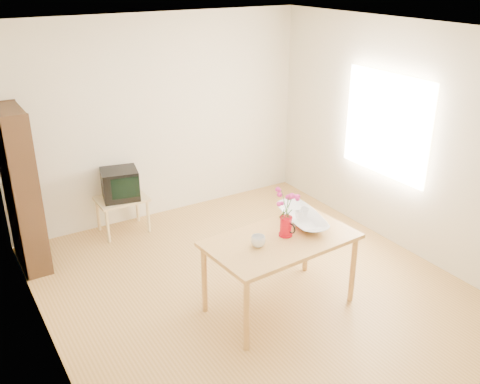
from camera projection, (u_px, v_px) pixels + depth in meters
room at (259, 173)px, 5.06m from camera, size 4.50×4.50×4.50m
table at (281, 246)px, 5.05m from camera, size 1.47×0.90×0.75m
tv_stand at (122, 203)px, 6.62m from camera, size 0.60×0.45×0.46m
bookshelf at (23, 195)px, 5.72m from camera, size 0.28×0.70×1.80m
pitcher at (286, 227)px, 5.04m from camera, size 0.13×0.21×0.20m
flowers at (287, 202)px, 4.94m from camera, size 0.22×0.22×0.32m
mug at (258, 241)px, 4.86m from camera, size 0.14×0.14×0.11m
bowl at (303, 200)px, 5.26m from camera, size 0.60×0.60×0.47m
teacup_a at (299, 205)px, 5.26m from camera, size 0.08×0.08×0.07m
teacup_b at (305, 202)px, 5.31m from camera, size 0.10×0.10×0.07m
television at (120, 183)px, 6.52m from camera, size 0.50×0.48×0.37m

